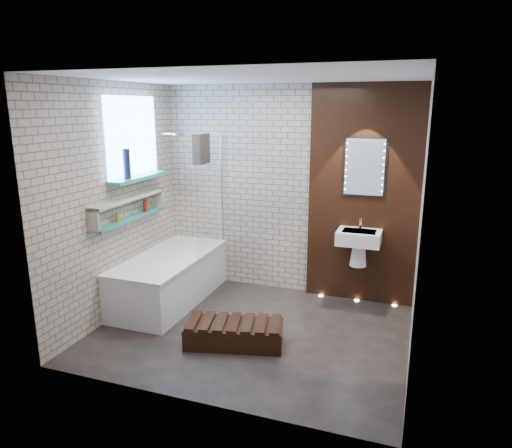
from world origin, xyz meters
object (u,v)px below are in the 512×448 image
at_px(bath_screen, 210,194).
at_px(walnut_step, 234,334).
at_px(washbasin, 359,242).
at_px(led_mirror, 365,167).
at_px(bathtub, 170,278).

relative_size(bath_screen, walnut_step, 1.44).
bearing_deg(walnut_step, washbasin, 53.34).
relative_size(washbasin, walnut_step, 0.60).
relative_size(led_mirror, walnut_step, 0.72).
height_order(washbasin, walnut_step, washbasin).
distance_m(bath_screen, washbasin, 1.89).
height_order(bathtub, bath_screen, bath_screen).
xyz_separation_m(bath_screen, washbasin, (1.82, 0.18, -0.49)).
distance_m(bathtub, led_mirror, 2.68).
distance_m(led_mirror, walnut_step, 2.40).
bearing_deg(led_mirror, walnut_step, -123.72).
height_order(bathtub, washbasin, washbasin).
distance_m(washbasin, walnut_step, 1.84).
height_order(bathtub, walnut_step, bathtub).
xyz_separation_m(bathtub, bath_screen, (0.35, 0.44, 0.99)).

